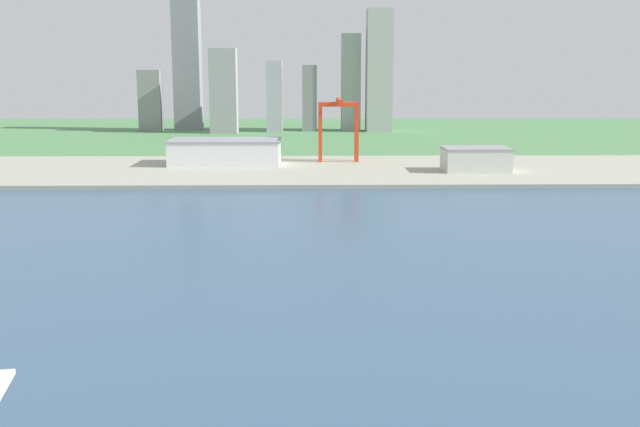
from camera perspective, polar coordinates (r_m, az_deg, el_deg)
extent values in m
plane|color=#4E824E|center=(278.78, -4.31, -1.99)|extent=(2400.00, 2400.00, 0.00)
cube|color=#385675|center=(220.70, -5.17, -5.37)|extent=(840.00, 360.00, 0.15)
cube|color=#A0A18E|center=(465.71, -3.04, 3.26)|extent=(840.00, 140.00, 2.50)
cube|color=red|center=(496.01, 0.03, 5.97)|extent=(2.20, 2.20, 36.06)
cube|color=red|center=(497.06, 2.80, 5.96)|extent=(2.20, 2.20, 36.06)
cube|color=red|center=(503.98, 0.01, 6.04)|extent=(2.20, 2.20, 36.06)
cube|color=red|center=(505.02, 2.74, 6.04)|extent=(2.20, 2.20, 36.06)
cube|color=red|center=(499.19, 1.40, 8.23)|extent=(26.32, 10.00, 2.80)
cube|color=red|center=(488.13, 1.46, 8.50)|extent=(2.60, 43.90, 2.60)
cube|color=white|center=(490.57, -7.11, 4.58)|extent=(69.35, 38.99, 14.63)
cube|color=gray|center=(489.81, -7.13, 5.50)|extent=(70.74, 39.77, 1.20)
cube|color=silver|center=(461.64, 11.64, 3.95)|extent=(38.21, 25.50, 12.85)
cube|color=gray|center=(460.90, 11.67, 4.82)|extent=(38.98, 26.01, 1.20)
cube|color=gray|center=(811.56, -12.66, 8.29)|extent=(22.94, 14.96, 62.87)
cube|color=gray|center=(820.28, -9.96, 10.88)|extent=(27.81, 23.75, 133.64)
cube|color=#98969D|center=(775.01, -7.27, 9.14)|extent=(27.00, 20.12, 83.84)
cube|color=#A5A2B0|center=(788.21, -3.44, 8.79)|extent=(16.38, 20.44, 71.94)
cube|color=gray|center=(799.83, -0.80, 8.69)|extent=(15.15, 25.02, 67.72)
cube|color=#9BA1A0|center=(806.24, 2.33, 9.83)|extent=(19.56, 23.26, 99.75)
cube|color=#A6A8A6|center=(793.47, 4.48, 10.67)|extent=(26.11, 27.68, 123.82)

